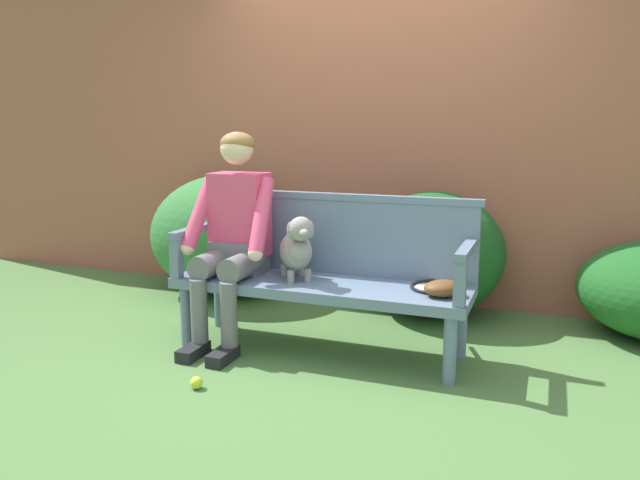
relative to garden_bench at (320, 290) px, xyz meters
The scene contains 13 objects.
ground_plane 0.38m from the garden_bench, ahead, with size 40.00×40.00×0.00m, color #4C753D.
brick_garden_fence 1.66m from the garden_bench, 90.00° to the left, with size 8.00×0.30×2.58m, color #9E5642.
hedge_bush_mid_right 1.54m from the garden_bench, 140.73° to the left, with size 1.17×1.15×0.95m, color #337538.
hedge_bush_far_right 1.12m from the garden_bench, 64.35° to the left, with size 1.01×0.96×0.88m, color #194C1E.
garden_bench is the anchor object (origin of this frame).
bench_backrest 0.39m from the garden_bench, 90.00° to the left, with size 1.81×0.06×0.50m.
bench_armrest_left_end 0.89m from the garden_bench, behind, with size 0.06×0.52×0.28m.
bench_armrest_right_end 0.89m from the garden_bench, ahead, with size 0.06×0.52×0.28m.
person_seated 0.65m from the garden_bench, behind, with size 0.56×0.66×1.30m.
dog_on_bench 0.29m from the garden_bench, behind, with size 0.32×0.37×0.40m.
tennis_racket 0.67m from the garden_bench, ahead, with size 0.38×0.58×0.03m.
baseball_glove 0.75m from the garden_bench, ahead, with size 0.22×0.17×0.09m, color brown.
tennis_ball 0.91m from the garden_bench, 119.14° to the right, with size 0.07×0.07×0.07m, color #CCDB33.
Camera 1 is at (1.25, -3.29, 1.36)m, focal length 34.51 mm.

